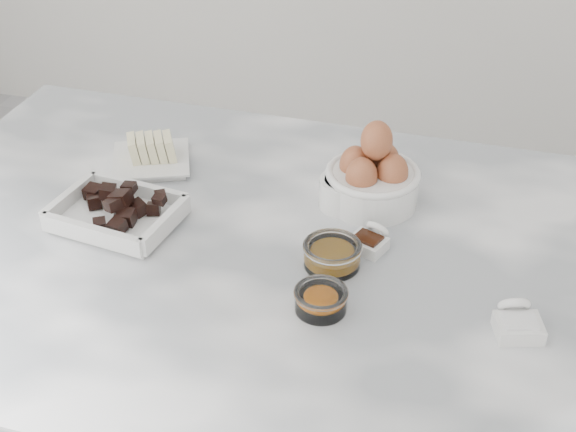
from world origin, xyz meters
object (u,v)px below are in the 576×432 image
(egg_bowl, at_px, (373,177))
(salt_spoon, at_px, (517,322))
(sugar_ramekin, at_px, (345,191))
(honey_bowl, at_px, (332,254))
(zest_bowl, at_px, (321,299))
(vanilla_spoon, at_px, (370,240))
(butter_plate, at_px, (149,155))
(chocolate_dish, at_px, (116,211))

(egg_bowl, distance_m, salt_spoon, 0.34)
(sugar_ramekin, xyz_separation_m, honey_bowl, (0.02, -0.15, -0.01))
(sugar_ramekin, distance_m, salt_spoon, 0.35)
(zest_bowl, bearing_deg, vanilla_spoon, 77.15)
(honey_bowl, bearing_deg, butter_plate, 153.20)
(butter_plate, bearing_deg, chocolate_dish, -82.05)
(chocolate_dish, xyz_separation_m, sugar_ramekin, (0.32, 0.14, 0.00))
(chocolate_dish, bearing_deg, sugar_ramekin, 24.02)
(butter_plate, height_order, salt_spoon, butter_plate)
(honey_bowl, distance_m, zest_bowl, 0.10)
(butter_plate, relative_size, vanilla_spoon, 2.28)
(honey_bowl, height_order, zest_bowl, honey_bowl)
(chocolate_dish, xyz_separation_m, zest_bowl, (0.34, -0.11, -0.00))
(chocolate_dish, xyz_separation_m, egg_bowl, (0.36, 0.16, 0.02))
(vanilla_spoon, xyz_separation_m, salt_spoon, (0.21, -0.12, 0.00))
(chocolate_dish, height_order, sugar_ramekin, chocolate_dish)
(sugar_ramekin, bearing_deg, chocolate_dish, -155.98)
(vanilla_spoon, bearing_deg, salt_spoon, -29.88)
(zest_bowl, xyz_separation_m, vanilla_spoon, (0.03, 0.15, -0.00))
(butter_plate, relative_size, egg_bowl, 1.13)
(zest_bowl, bearing_deg, honey_bowl, 94.95)
(sugar_ramekin, height_order, honey_bowl, sugar_ramekin)
(butter_plate, bearing_deg, salt_spoon, -21.93)
(salt_spoon, bearing_deg, egg_bowl, 134.34)
(zest_bowl, height_order, vanilla_spoon, vanilla_spoon)
(chocolate_dish, distance_m, egg_bowl, 0.39)
(egg_bowl, bearing_deg, chocolate_dish, -155.41)
(chocolate_dish, bearing_deg, honey_bowl, -1.82)
(zest_bowl, distance_m, vanilla_spoon, 0.16)
(vanilla_spoon, bearing_deg, honey_bowl, -127.33)
(chocolate_dish, distance_m, vanilla_spoon, 0.38)
(sugar_ramekin, distance_m, vanilla_spoon, 0.11)
(butter_plate, height_order, egg_bowl, egg_bowl)
(salt_spoon, bearing_deg, sugar_ramekin, 141.29)
(zest_bowl, bearing_deg, chocolate_dish, 162.85)
(egg_bowl, xyz_separation_m, salt_spoon, (0.23, -0.24, -0.03))
(salt_spoon, bearing_deg, vanilla_spoon, 150.12)
(butter_plate, bearing_deg, zest_bowl, -36.99)
(sugar_ramekin, height_order, salt_spoon, sugar_ramekin)
(butter_plate, bearing_deg, vanilla_spoon, -17.31)
(chocolate_dish, relative_size, butter_plate, 1.19)
(egg_bowl, height_order, zest_bowl, egg_bowl)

